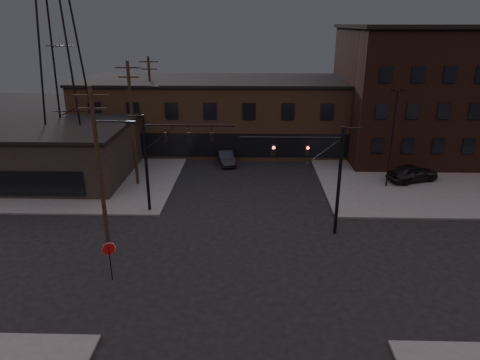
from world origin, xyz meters
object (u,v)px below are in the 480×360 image
traffic_signal_far (162,153)px  car_crossing (226,157)px  stop_sign (109,253)px  parked_car_lot_a (412,173)px  traffic_signal_near (324,170)px  parked_car_lot_b (438,157)px

traffic_signal_far → car_crossing: (4.21, 12.74, -4.28)m
traffic_signal_far → stop_sign: size_ratio=3.23×
parked_car_lot_a → stop_sign: bearing=104.8°
traffic_signal_near → parked_car_lot_b: (15.18, 16.53, -4.06)m
car_crossing → parked_car_lot_b: bearing=-12.8°
traffic_signal_far → parked_car_lot_b: (27.25, 13.03, -4.14)m
parked_car_lot_a → car_crossing: bearing=52.4°
parked_car_lot_a → car_crossing: size_ratio=1.12×
traffic_signal_near → stop_sign: bearing=-154.1°
traffic_signal_far → car_crossing: bearing=71.7°
car_crossing → traffic_signal_far: bearing=-121.8°
parked_car_lot_a → traffic_signal_far: bearing=86.9°
stop_sign → car_crossing: size_ratio=0.55×
traffic_signal_far → stop_sign: bearing=-97.3°
traffic_signal_far → car_crossing: 14.08m
traffic_signal_near → parked_car_lot_a: (10.48, 10.89, -3.93)m
parked_car_lot_b → car_crossing: size_ratio=1.12×
stop_sign → parked_car_lot_b: bearing=38.9°
traffic_signal_near → parked_car_lot_a: 15.61m
parked_car_lot_b → car_crossing: (-23.05, -0.29, -0.14)m
car_crossing → parked_car_lot_a: bearing=-29.8°
stop_sign → parked_car_lot_b: size_ratio=0.50×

